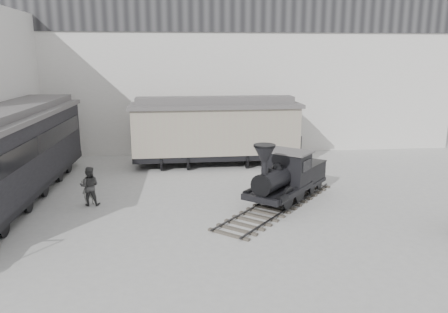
{
  "coord_description": "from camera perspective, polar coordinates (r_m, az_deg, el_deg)",
  "views": [
    {
      "loc": [
        -2.34,
        -15.3,
        6.53
      ],
      "look_at": [
        -0.24,
        4.12,
        2.0
      ],
      "focal_mm": 35.0,
      "sensor_mm": 36.0,
      "label": 1
    }
  ],
  "objects": [
    {
      "name": "boxcar",
      "position": [
        26.36,
        -1.13,
        3.54
      ],
      "size": [
        10.17,
        3.29,
        4.15
      ],
      "rotation": [
        0.0,
        0.0,
        0.01
      ],
      "color": "black",
      "rests_on": "ground"
    },
    {
      "name": "passenger_coach",
      "position": [
        21.83,
        -26.16,
        0.26
      ],
      "size": [
        3.57,
        14.96,
        3.98
      ],
      "rotation": [
        0.0,
        0.0,
        -0.03
      ],
      "color": "black",
      "rests_on": "ground"
    },
    {
      "name": "ground",
      "position": [
        16.8,
        2.37,
        -9.82
      ],
      "size": [
        90.0,
        90.0,
        0.0
      ],
      "primitive_type": "plane",
      "color": "#9E9E9B"
    },
    {
      "name": "locomotive",
      "position": [
        19.87,
        7.98,
        -2.98
      ],
      "size": [
        6.77,
        7.49,
        2.94
      ],
      "rotation": [
        0.0,
        0.0,
        -0.71
      ],
      "color": "#413A36",
      "rests_on": "ground"
    },
    {
      "name": "north_wall",
      "position": [
        30.39,
        -1.78,
        11.21
      ],
      "size": [
        34.0,
        2.51,
        11.0
      ],
      "color": "silver",
      "rests_on": "ground"
    },
    {
      "name": "visitor_b",
      "position": [
        20.28,
        -17.17,
        -3.72
      ],
      "size": [
        0.88,
        0.69,
        1.76
      ],
      "primitive_type": "imported",
      "rotation": [
        0.0,
        0.0,
        3.11
      ],
      "color": "#3A3A3A",
      "rests_on": "ground"
    },
    {
      "name": "visitor_a",
      "position": [
        20.41,
        -17.29,
        -3.8
      ],
      "size": [
        0.69,
        0.55,
        1.64
      ],
      "primitive_type": "imported",
      "rotation": [
        0.0,
        0.0,
        3.45
      ],
      "color": "#BBBAB4",
      "rests_on": "ground"
    }
  ]
}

